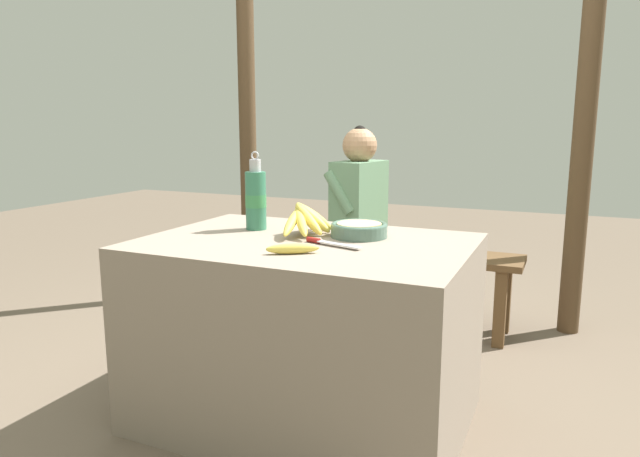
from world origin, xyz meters
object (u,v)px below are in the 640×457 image
at_px(banana_bunch_ripe, 306,218).
at_px(banana_bunch_green, 461,245).
at_px(wooden_bench, 379,260).
at_px(water_bottle, 256,199).
at_px(knife, 326,242).
at_px(seated_vendor, 352,209).
at_px(support_post_near, 247,123).
at_px(loose_banana_front, 293,249).
at_px(support_post_far, 585,123).
at_px(serving_bowl, 359,229).

bearing_deg(banana_bunch_ripe, banana_bunch_green, 68.59).
xyz_separation_m(banana_bunch_ripe, wooden_bench, (-0.05, 1.09, -0.42)).
distance_m(water_bottle, knife, 0.44).
relative_size(banana_bunch_ripe, seated_vendor, 0.29).
distance_m(banana_bunch_ripe, wooden_bench, 1.17).
bearing_deg(support_post_near, banana_bunch_green, -10.77).
bearing_deg(support_post_near, loose_banana_front, -55.00).
height_order(wooden_bench, banana_bunch_green, banana_bunch_green).
relative_size(loose_banana_front, seated_vendor, 0.15).
distance_m(support_post_near, support_post_far, 2.08).
height_order(banana_bunch_ripe, support_post_near, support_post_near).
relative_size(knife, support_post_far, 0.10).
bearing_deg(loose_banana_front, support_post_far, 62.25).
relative_size(serving_bowl, water_bottle, 0.68).
distance_m(seated_vendor, support_post_far, 1.33).
distance_m(serving_bowl, support_post_near, 1.89).
bearing_deg(knife, wooden_bench, 114.35).
height_order(loose_banana_front, seated_vendor, seated_vendor).
xyz_separation_m(banana_bunch_ripe, knife, (0.15, -0.14, -0.06)).
xyz_separation_m(loose_banana_front, seated_vendor, (-0.31, 1.39, -0.07)).
xyz_separation_m(serving_bowl, water_bottle, (-0.45, -0.02, 0.10)).
bearing_deg(knife, loose_banana_front, -88.56).
height_order(banana_bunch_ripe, loose_banana_front, banana_bunch_ripe).
bearing_deg(serving_bowl, banana_bunch_green, 78.05).
height_order(serving_bowl, support_post_near, support_post_near).
relative_size(serving_bowl, knife, 0.93).
bearing_deg(wooden_bench, serving_bowl, -76.38).
xyz_separation_m(banana_bunch_ripe, support_post_far, (0.99, 1.37, 0.37)).
relative_size(water_bottle, wooden_bench, 0.20).
distance_m(loose_banana_front, wooden_bench, 1.47).
bearing_deg(serving_bowl, seated_vendor, 112.07).
relative_size(banana_bunch_ripe, support_post_far, 0.14).
distance_m(water_bottle, wooden_bench, 1.18).
height_order(seated_vendor, banana_bunch_green, seated_vendor).
height_order(support_post_near, support_post_far, same).
height_order(banana_bunch_green, support_post_far, support_post_far).
distance_m(wooden_bench, support_post_near, 1.33).
height_order(water_bottle, banana_bunch_green, water_bottle).
relative_size(loose_banana_front, knife, 0.74).
distance_m(banana_bunch_ripe, knife, 0.21).
distance_m(banana_bunch_ripe, banana_bunch_green, 1.20).
xyz_separation_m(water_bottle, knife, (0.39, -0.17, -0.12)).
xyz_separation_m(support_post_near, support_post_far, (2.08, 0.00, 0.00)).
bearing_deg(serving_bowl, support_post_far, 59.34).
xyz_separation_m(banana_bunch_ripe, seated_vendor, (-0.21, 1.07, -0.12)).
bearing_deg(banana_bunch_ripe, loose_banana_front, -72.59).
height_order(seated_vendor, support_post_far, support_post_far).
bearing_deg(serving_bowl, knife, -107.73).
bearing_deg(water_bottle, support_post_near, 122.01).
relative_size(banana_bunch_ripe, serving_bowl, 1.52).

